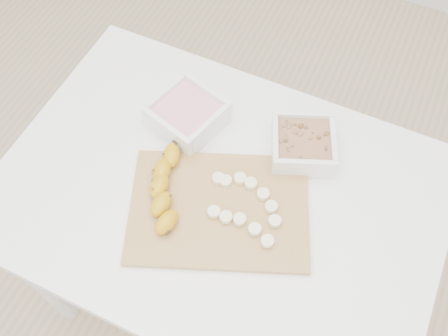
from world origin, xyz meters
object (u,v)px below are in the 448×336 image
at_px(table, 219,210).
at_px(bowl_granola, 303,145).
at_px(bowl_yogurt, 187,114).
at_px(banana, 166,189).
at_px(cutting_board, 219,209).

bearing_deg(table, bowl_granola, 53.40).
bearing_deg(bowl_granola, table, -126.60).
xyz_separation_m(bowl_yogurt, banana, (0.05, -0.20, -0.00)).
relative_size(table, cutting_board, 2.56).
distance_m(table, banana, 0.17).
distance_m(table, bowl_granola, 0.26).
relative_size(bowl_yogurt, cutting_board, 0.48).
xyz_separation_m(bowl_granola, banana, (-0.23, -0.24, -0.00)).
relative_size(bowl_yogurt, bowl_granola, 1.02).
bearing_deg(cutting_board, bowl_granola, 63.20).
xyz_separation_m(bowl_granola, cutting_board, (-0.11, -0.22, -0.03)).
xyz_separation_m(table, banana, (-0.10, -0.06, 0.13)).
bearing_deg(banana, cutting_board, -4.52).
bearing_deg(bowl_yogurt, bowl_granola, 7.51).
distance_m(table, bowl_yogurt, 0.24).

